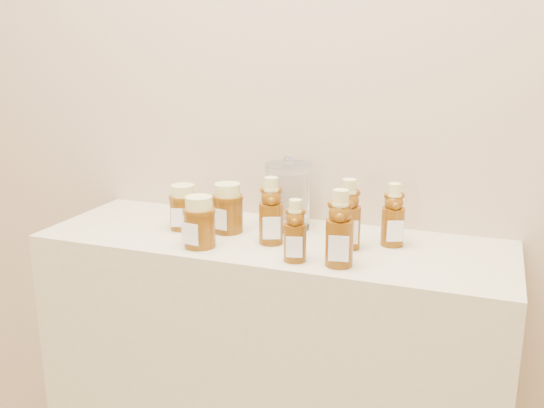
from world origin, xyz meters
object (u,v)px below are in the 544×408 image
at_px(honey_jar_left, 183,207).
at_px(glass_canister, 288,194).
at_px(bear_bottle_back_left, 271,206).
at_px(bear_bottle_front_left, 295,227).
at_px(display_table, 272,393).

distance_m(honey_jar_left, glass_canister, 0.28).
bearing_deg(bear_bottle_back_left, bear_bottle_front_left, -68.10).
relative_size(display_table, honey_jar_left, 9.97).
relative_size(display_table, glass_canister, 6.26).
bearing_deg(bear_bottle_front_left, glass_canister, 98.53).
distance_m(bear_bottle_front_left, glass_canister, 0.25).
bearing_deg(display_table, glass_canister, 84.46).
height_order(bear_bottle_back_left, glass_canister, glass_canister).
distance_m(display_table, honey_jar_left, 0.57).
bearing_deg(glass_canister, honey_jar_left, -158.90).
xyz_separation_m(display_table, glass_canister, (0.01, 0.10, 0.55)).
distance_m(bear_bottle_back_left, glass_canister, 0.13).
relative_size(display_table, bear_bottle_front_left, 7.32).
bearing_deg(bear_bottle_back_left, display_table, 84.63).
bearing_deg(bear_bottle_back_left, honey_jar_left, 151.10).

